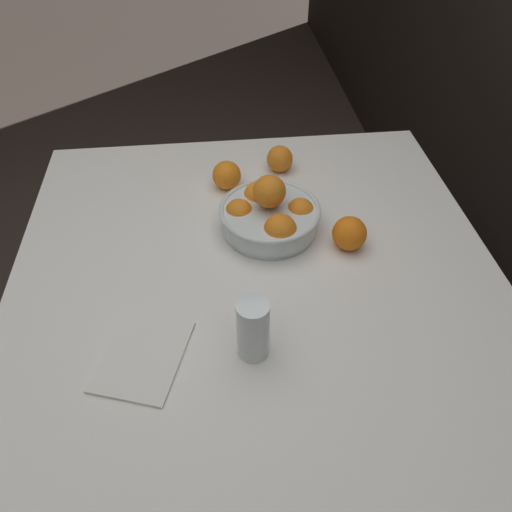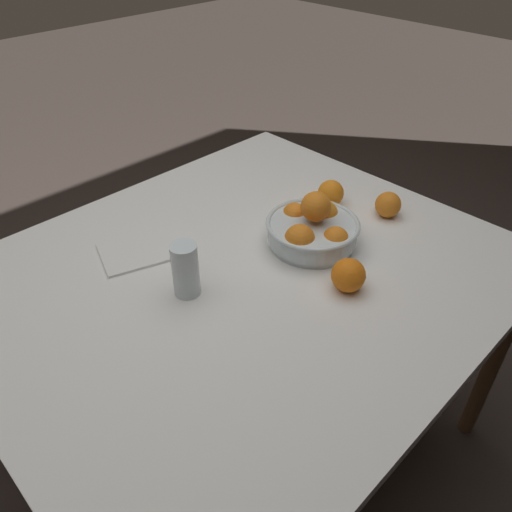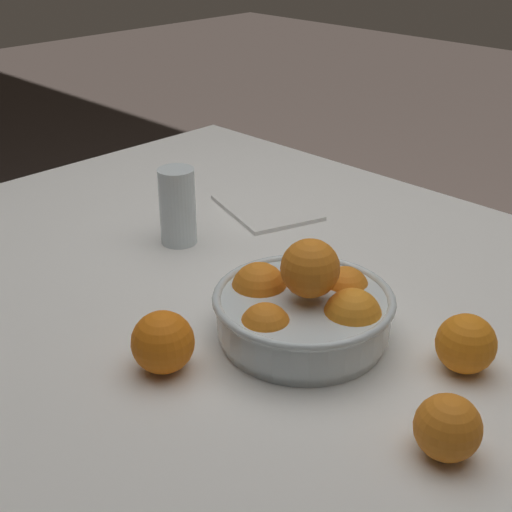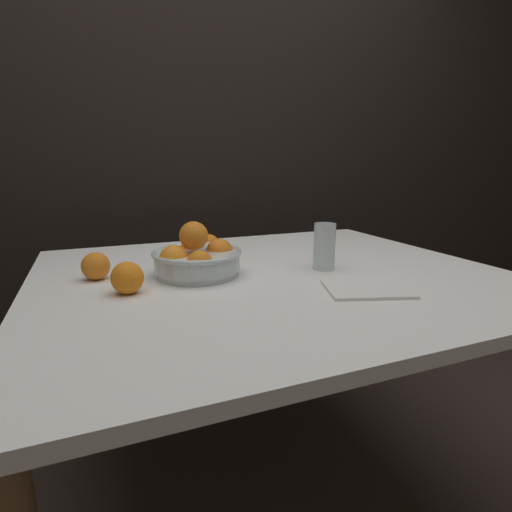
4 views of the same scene
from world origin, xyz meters
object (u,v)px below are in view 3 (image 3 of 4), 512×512
object	(u,v)px
juice_glass	(178,209)
orange_loose_near_bowl	(163,342)
orange_loose_aside	(466,344)
fruit_bowl	(304,309)
orange_loose_front	(448,428)

from	to	relation	value
juice_glass	orange_loose_near_bowl	bearing A→B (deg)	137.42
orange_loose_near_bowl	orange_loose_aside	xyz separation A→B (m)	(-0.28, -0.28, -0.00)
orange_loose_aside	fruit_bowl	bearing A→B (deg)	25.58
orange_loose_front	orange_loose_near_bowl	bearing A→B (deg)	18.87
fruit_bowl	orange_loose_near_bowl	bearing A→B (deg)	65.76
juice_glass	fruit_bowl	bearing A→B (deg)	167.89
fruit_bowl	orange_loose_near_bowl	size ratio (longest dim) A/B	3.03
fruit_bowl	orange_loose_front	size ratio (longest dim) A/B	3.34
juice_glass	orange_loose_front	xyz separation A→B (m)	(-0.63, 0.14, -0.03)
orange_loose_front	orange_loose_aside	bearing A→B (deg)	-66.30
orange_loose_near_bowl	orange_loose_front	xyz separation A→B (m)	(-0.35, -0.12, -0.00)
fruit_bowl	orange_loose_front	bearing A→B (deg)	166.52
juice_glass	orange_loose_aside	size ratio (longest dim) A/B	1.75
fruit_bowl	orange_loose_front	distance (m)	0.27
fruit_bowl	orange_loose_near_bowl	world-z (taller)	fruit_bowl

